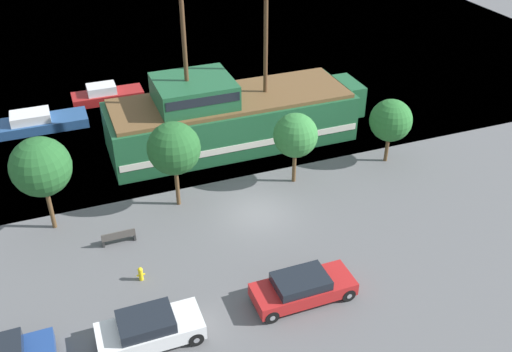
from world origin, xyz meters
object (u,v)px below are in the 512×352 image
at_px(pirate_ship, 230,117).
at_px(moored_boat_dockside, 37,122).
at_px(fire_hydrant, 141,273).
at_px(bench_promenade_east, 119,237).
at_px(parked_car_curb_front, 303,288).
at_px(parked_car_curb_mid, 149,329).
at_px(moored_boat_outer, 106,95).

relative_size(pirate_ship, moored_boat_dockside, 2.64).
bearing_deg(fire_hydrant, bench_promenade_east, 99.57).
xyz_separation_m(moored_boat_dockside, fire_hydrant, (3.92, -18.66, -0.09)).
distance_m(parked_car_curb_front, bench_promenade_east, 10.43).
xyz_separation_m(pirate_ship, parked_car_curb_front, (-1.69, -15.76, -1.27)).
bearing_deg(parked_car_curb_mid, bench_promenade_east, 91.41).
xyz_separation_m(pirate_ship, moored_boat_outer, (-7.11, 10.00, -1.46)).
bearing_deg(parked_car_curb_mid, moored_boat_outer, 85.86).
xyz_separation_m(pirate_ship, fire_hydrant, (-8.61, -11.75, -1.57)).
bearing_deg(pirate_ship, moored_boat_outer, 125.43).
distance_m(pirate_ship, moored_boat_dockside, 14.39).
bearing_deg(bench_promenade_east, parked_car_curb_mid, -88.59).
xyz_separation_m(moored_boat_outer, bench_promenade_east, (-2.05, -18.49, -0.08)).
distance_m(moored_boat_dockside, bench_promenade_east, 15.77).
height_order(moored_boat_outer, fire_hydrant, moored_boat_outer).
xyz_separation_m(moored_boat_dockside, parked_car_curb_front, (10.84, -22.68, 0.20)).
height_order(parked_car_curb_front, bench_promenade_east, parked_car_curb_front).
bearing_deg(fire_hydrant, pirate_ship, 53.75).
bearing_deg(bench_promenade_east, moored_boat_dockside, 102.35).
distance_m(moored_boat_outer, fire_hydrant, 21.80).
xyz_separation_m(pirate_ship, moored_boat_dockside, (-12.53, 6.92, -1.47)).
relative_size(parked_car_curb_mid, fire_hydrant, 5.94).
relative_size(parked_car_curb_front, bench_promenade_east, 2.72).
height_order(moored_boat_outer, parked_car_curb_mid, parked_car_curb_mid).
distance_m(moored_boat_outer, bench_promenade_east, 18.60).
height_order(parked_car_curb_front, fire_hydrant, parked_car_curb_front).
height_order(pirate_ship, moored_boat_dockside, pirate_ship).
height_order(pirate_ship, bench_promenade_east, pirate_ship).
bearing_deg(bench_promenade_east, moored_boat_outer, 83.68).
bearing_deg(moored_boat_dockside, parked_car_curb_mid, -81.10).
relative_size(moored_boat_dockside, parked_car_curb_mid, 1.50).
xyz_separation_m(moored_boat_outer, parked_car_curb_mid, (-1.87, -25.78, 0.24)).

